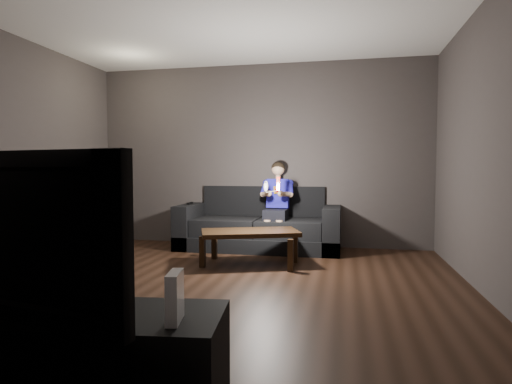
% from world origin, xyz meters
% --- Properties ---
extents(floor, '(5.00, 5.00, 0.00)m').
position_xyz_m(floor, '(0.00, 0.00, 0.00)').
color(floor, black).
rests_on(floor, ground).
extents(back_wall, '(5.00, 0.04, 2.70)m').
position_xyz_m(back_wall, '(0.00, 2.50, 1.35)').
color(back_wall, '#3F3837').
rests_on(back_wall, ground).
extents(right_wall, '(0.04, 5.00, 2.70)m').
position_xyz_m(right_wall, '(2.50, 0.00, 1.35)').
color(right_wall, '#3F3837').
rests_on(right_wall, ground).
extents(sofa, '(2.29, 0.99, 0.88)m').
position_xyz_m(sofa, '(0.07, 2.21, 0.29)').
color(sofa, black).
rests_on(sofa, floor).
extents(child, '(0.46, 0.57, 1.14)m').
position_xyz_m(child, '(0.33, 2.14, 0.74)').
color(child, black).
rests_on(child, sofa).
extents(wii_remote_red, '(0.04, 0.07, 0.19)m').
position_xyz_m(wii_remote_red, '(0.41, 1.70, 0.95)').
color(wii_remote_red, red).
rests_on(wii_remote_red, child).
extents(nunchuk_white, '(0.07, 0.10, 0.16)m').
position_xyz_m(nunchuk_white, '(0.25, 1.71, 0.92)').
color(nunchuk_white, silver).
rests_on(nunchuk_white, child).
extents(wii_remote_black, '(0.04, 0.16, 0.03)m').
position_xyz_m(wii_remote_black, '(-0.96, 2.12, 0.64)').
color(wii_remote_black, black).
rests_on(wii_remote_black, sofa).
extents(coffee_table, '(1.26, 0.92, 0.41)m').
position_xyz_m(coffee_table, '(0.16, 1.13, 0.36)').
color(coffee_table, black).
rests_on(coffee_table, floor).
extents(media_console, '(1.60, 0.63, 0.56)m').
position_xyz_m(media_console, '(0.01, -2.27, 0.28)').
color(media_console, black).
rests_on(media_console, floor).
extents(tv, '(1.16, 0.37, 0.66)m').
position_xyz_m(tv, '(0.01, -2.27, 0.89)').
color(tv, black).
rests_on(tv, media_console).
extents(wii_console, '(0.07, 0.15, 0.19)m').
position_xyz_m(wii_console, '(0.62, -2.27, 0.65)').
color(wii_console, silver).
rests_on(wii_console, media_console).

